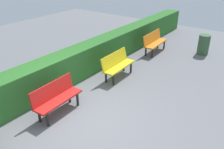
{
  "coord_description": "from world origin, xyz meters",
  "views": [
    {
      "loc": [
        3.52,
        3.39,
        3.73
      ],
      "look_at": [
        -1.62,
        -0.38,
        0.55
      ],
      "focal_mm": 37.74,
      "sensor_mm": 36.0,
      "label": 1
    }
  ],
  "objects_px": {
    "trash_bin": "(204,45)",
    "bench_red": "(56,97)",
    "bench_orange": "(154,41)",
    "bench_yellow": "(117,64)"
  },
  "relations": [
    {
      "from": "trash_bin",
      "to": "bench_red",
      "type": "bearing_deg",
      "value": -15.13
    },
    {
      "from": "bench_orange",
      "to": "bench_yellow",
      "type": "relative_size",
      "value": 1.09
    },
    {
      "from": "bench_orange",
      "to": "bench_yellow",
      "type": "xyz_separation_m",
      "value": [
        2.91,
        0.1,
        -0.0
      ]
    },
    {
      "from": "bench_yellow",
      "to": "bench_red",
      "type": "xyz_separation_m",
      "value": [
        2.65,
        -0.08,
        -0.0
      ]
    },
    {
      "from": "bench_yellow",
      "to": "trash_bin",
      "type": "xyz_separation_m",
      "value": [
        -3.93,
        1.7,
        -0.06
      ]
    },
    {
      "from": "bench_yellow",
      "to": "bench_red",
      "type": "distance_m",
      "value": 2.65
    },
    {
      "from": "bench_red",
      "to": "trash_bin",
      "type": "height_order",
      "value": "bench_red"
    },
    {
      "from": "bench_yellow",
      "to": "trash_bin",
      "type": "distance_m",
      "value": 4.29
    },
    {
      "from": "bench_orange",
      "to": "bench_red",
      "type": "height_order",
      "value": "same"
    },
    {
      "from": "bench_orange",
      "to": "bench_red",
      "type": "xyz_separation_m",
      "value": [
        5.56,
        0.02,
        -0.0
      ]
    }
  ]
}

